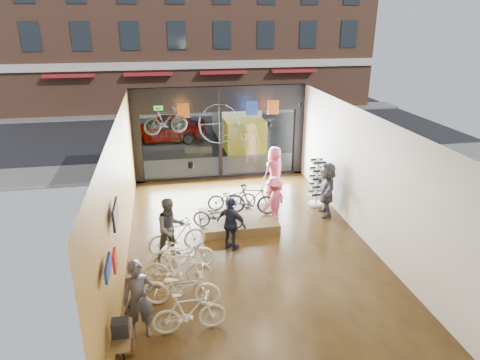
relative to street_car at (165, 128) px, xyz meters
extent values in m
cube|color=black|center=(2.19, -12.00, -0.77)|extent=(7.00, 12.00, 0.04)
cube|color=black|center=(2.19, -12.00, 3.07)|extent=(7.00, 12.00, 0.04)
cube|color=#B4812F|center=(-1.33, -12.00, 1.15)|extent=(0.04, 12.00, 3.80)
cube|color=beige|center=(5.71, -12.00, 1.15)|extent=(0.04, 12.00, 3.80)
cube|color=beige|center=(2.19, -18.02, 1.15)|extent=(7.00, 0.04, 3.80)
cube|color=#198C26|center=(-0.21, -6.12, 2.30)|extent=(0.35, 0.06, 0.18)
cube|color=black|center=(2.19, 3.00, -0.76)|extent=(30.00, 18.00, 0.02)
cube|color=slate|center=(2.19, -4.80, -0.69)|extent=(30.00, 2.40, 0.12)
cube|color=slate|center=(2.19, 7.00, -0.69)|extent=(30.00, 2.00, 0.12)
cube|color=brown|center=(2.19, 9.50, 6.25)|extent=(26.00, 5.00, 14.00)
imported|color=gray|center=(0.00, 0.00, 0.00)|extent=(4.43, 1.78, 1.51)
imported|color=beige|center=(0.21, -15.28, -0.27)|extent=(1.61, 0.50, 0.96)
imported|color=beige|center=(0.09, -14.34, -0.27)|extent=(1.93, 1.02, 0.96)
imported|color=beige|center=(0.04, -13.56, -0.23)|extent=(1.80, 0.75, 1.05)
imported|color=beige|center=(0.21, -12.76, -0.31)|extent=(1.72, 0.64, 0.90)
imported|color=beige|center=(0.10, -11.90, -0.25)|extent=(1.76, 0.84, 1.02)
cube|color=#4D361A|center=(2.11, -10.52, -0.60)|extent=(2.40, 1.80, 0.30)
imported|color=#212723|center=(1.39, -11.17, -0.05)|extent=(1.64, 0.99, 0.82)
imported|color=#212723|center=(2.57, -10.38, 0.06)|extent=(1.77, 0.95, 1.02)
imported|color=#212723|center=(2.02, -9.91, -0.03)|extent=(1.62, 0.58, 0.85)
imported|color=#3F3F44|center=(-0.81, -15.20, 0.14)|extent=(0.69, 0.49, 1.78)
imported|color=#3F3F44|center=(-0.06, -12.07, 0.12)|extent=(1.03, 0.92, 1.76)
imported|color=#161C33|center=(1.66, -12.01, 0.05)|extent=(0.97, 0.92, 1.62)
imported|color=#CC4C72|center=(3.30, -10.52, 0.03)|extent=(1.15, 1.09, 1.57)
imported|color=#CC4C72|center=(3.96, -8.06, 0.16)|extent=(1.06, 0.93, 1.82)
imported|color=#3F3F44|center=(5.19, -10.27, 0.18)|extent=(0.83, 1.80, 1.87)
imported|color=#212723|center=(0.02, -7.80, 2.17)|extent=(1.64, 0.81, 0.95)
cube|color=#CC5919|center=(0.70, -6.80, 2.30)|extent=(0.45, 0.03, 0.55)
cube|color=#1E3F99|center=(3.33, -6.80, 2.30)|extent=(0.45, 0.03, 0.55)
cube|color=#CC5919|center=(4.18, -6.80, 2.30)|extent=(0.45, 0.03, 0.55)
camera|label=1|loc=(-0.08, -22.80, 5.58)|focal=32.00mm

